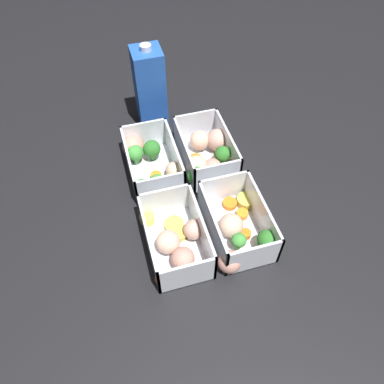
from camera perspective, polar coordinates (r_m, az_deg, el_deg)
ground_plane at (r=0.78m, az=0.00°, el=-1.17°), size 4.00×4.00×0.00m
container_near_left at (r=0.82m, az=-6.52°, el=4.62°), size 0.17×0.12×0.07m
container_near_right at (r=0.70m, az=-2.37°, el=-7.34°), size 0.17×0.12×0.07m
container_far_left at (r=0.83m, az=2.36°, el=5.84°), size 0.17×0.13×0.07m
container_far_right at (r=0.71m, az=7.06°, el=-5.78°), size 0.18×0.13×0.07m
juice_carton at (r=0.90m, az=-6.46°, el=15.53°), size 0.07×0.07×0.20m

